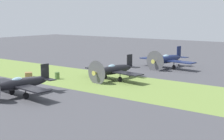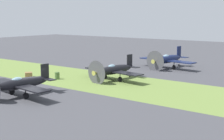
{
  "view_description": "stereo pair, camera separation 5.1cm",
  "coord_description": "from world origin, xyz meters",
  "views": [
    {
      "loc": [
        -26.62,
        21.35,
        7.89
      ],
      "look_at": [
        -2.84,
        -10.79,
        1.21
      ],
      "focal_mm": 51.41,
      "sensor_mm": 36.0,
      "label": 1
    },
    {
      "loc": [
        -26.66,
        21.32,
        7.89
      ],
      "look_at": [
        -2.84,
        -10.79,
        1.21
      ],
      "focal_mm": 51.41,
      "sensor_mm": 36.0,
      "label": 2
    }
  ],
  "objects": [
    {
      "name": "fuel_drum",
      "position": [
        2.85,
        -6.73,
        0.45
      ],
      "size": [
        0.6,
        0.6,
        0.9
      ],
      "primitive_type": "cylinder",
      "color": "#476633",
      "rests_on": "ground"
    },
    {
      "name": "airplane_wingman",
      "position": [
        -3.32,
        -10.57,
        1.31
      ],
      "size": [
        8.86,
        7.04,
        3.14
      ],
      "rotation": [
        0.0,
        0.0,
        -0.13
      ],
      "color": "black",
      "rests_on": "ground"
    },
    {
      "name": "supply_crate",
      "position": [
        6.92,
        -5.48,
        0.32
      ],
      "size": [
        1.25,
        1.25,
        0.64
      ],
      "primitive_type": "cube",
      "rotation": [
        0.0,
        0.0,
        0.96
      ],
      "color": "olive",
      "rests_on": "ground"
    },
    {
      "name": "runway_marker_cone",
      "position": [
        4.74,
        -4.97,
        0.22
      ],
      "size": [
        0.36,
        0.36,
        0.44
      ],
      "primitive_type": "cone",
      "color": "orange",
      "rests_on": "ground"
    },
    {
      "name": "airplane_trail",
      "position": [
        -4.42,
        -23.01,
        1.4
      ],
      "size": [
        9.47,
        7.52,
        3.36
      ],
      "rotation": [
        0.0,
        0.0,
        -0.13
      ],
      "color": "#141E47",
      "rests_on": "ground"
    },
    {
      "name": "grass_verge",
      "position": [
        0.0,
        -9.06,
        0.0
      ],
      "size": [
        120.0,
        11.0,
        0.01
      ],
      "primitive_type": "cube",
      "color": "olive",
      "rests_on": "ground"
    },
    {
      "name": "airplane_lead",
      "position": [
        -0.74,
        1.64,
        1.3
      ],
      "size": [
        8.73,
        6.93,
        3.1
      ],
      "rotation": [
        0.0,
        0.0,
        -0.11
      ],
      "color": "black",
      "rests_on": "ground"
    },
    {
      "name": "ground_plane",
      "position": [
        0.0,
        0.0,
        0.0
      ],
      "size": [
        160.0,
        160.0,
        0.0
      ],
      "primitive_type": "plane",
      "color": "#424247"
    }
  ]
}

